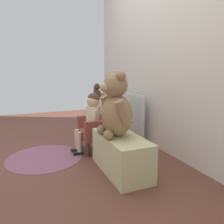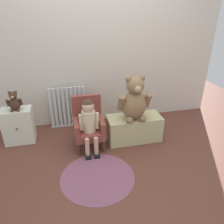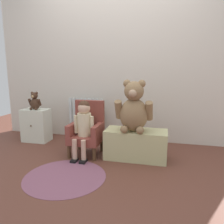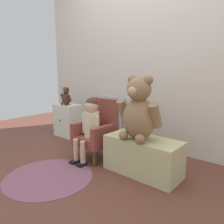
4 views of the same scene
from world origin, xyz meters
The scene contains 10 objects.
ground_plane centered at (0.00, 0.00, 0.00)m, with size 6.00×6.00×0.00m, color brown.
back_wall centered at (0.00, 1.24, 1.20)m, with size 3.80×0.05×2.40m, color beige.
radiator centered at (-0.48, 1.11, 0.31)m, with size 0.56×0.05×0.63m.
small_dresser centered at (-1.16, 0.83, 0.24)m, with size 0.39×0.27×0.49m.
child_armchair centered at (-0.24, 0.54, 0.31)m, with size 0.38×0.39×0.67m.
child_figure centered at (-0.24, 0.43, 0.45)m, with size 0.25×0.35×0.70m.
low_bench centered at (0.38, 0.52, 0.18)m, with size 0.73×0.33×0.35m, color #C0BC84.
large_teddy_bear centered at (0.35, 0.48, 0.62)m, with size 0.44×0.31×0.60m.
small_teddy_bear centered at (-1.14, 0.81, 0.60)m, with size 0.19×0.13×0.26m.
floor_rug centered at (-0.24, -0.12, 0.00)m, with size 0.82×0.82×0.01m, color #834D62.
Camera 2 is at (-0.50, -1.96, 1.72)m, focal length 35.00 mm.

